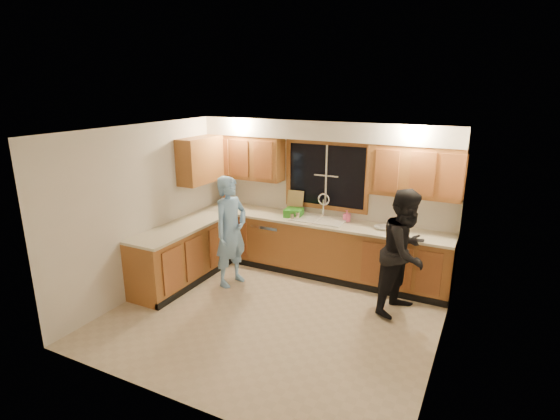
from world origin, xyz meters
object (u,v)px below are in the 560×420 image
(bowl, at_px, (381,228))
(dish_crate, at_px, (294,213))
(man, at_px, (231,231))
(dishwasher, at_px, (272,242))
(stove, at_px, (158,267))
(soap_bottle, at_px, (347,216))
(woman, at_px, (405,252))
(sink, at_px, (319,223))
(knife_block, at_px, (227,201))

(bowl, bearing_deg, dish_crate, -179.84)
(dish_crate, bearing_deg, man, -122.31)
(dishwasher, bearing_deg, stove, -117.69)
(stove, distance_m, soap_bottle, 3.02)
(stove, relative_size, soap_bottle, 4.80)
(soap_bottle, relative_size, bowl, 0.91)
(woman, bearing_deg, man, 114.93)
(stove, height_order, soap_bottle, soap_bottle)
(bowl, bearing_deg, dishwasher, -179.70)
(sink, relative_size, stove, 0.96)
(dishwasher, distance_m, dish_crate, 0.70)
(knife_block, bearing_deg, soap_bottle, -12.23)
(dishwasher, xyz_separation_m, stove, (-0.95, -1.81, 0.04))
(man, bearing_deg, stove, 150.01)
(dish_crate, relative_size, bowl, 1.38)
(woman, relative_size, knife_block, 8.14)
(stove, distance_m, knife_block, 1.93)
(soap_bottle, xyz_separation_m, bowl, (0.60, -0.14, -0.07))
(knife_block, xyz_separation_m, dish_crate, (1.33, -0.03, -0.04))
(dishwasher, bearing_deg, dish_crate, 0.81)
(stove, bearing_deg, man, 48.75)
(bowl, bearing_deg, woman, -53.09)
(man, distance_m, dish_crate, 1.15)
(stove, xyz_separation_m, knife_block, (0.02, 1.84, 0.58))
(dishwasher, relative_size, dish_crate, 2.88)
(knife_block, bearing_deg, bowl, -15.83)
(stove, height_order, man, man)
(sink, relative_size, man, 0.50)
(man, bearing_deg, knife_block, 47.08)
(woman, xyz_separation_m, soap_bottle, (-1.09, 0.80, 0.15))
(dish_crate, bearing_deg, dishwasher, -179.19)
(man, relative_size, knife_block, 8.08)
(sink, bearing_deg, bowl, -0.28)
(man, distance_m, bowl, 2.29)
(bowl, bearing_deg, sink, 179.72)
(woman, distance_m, knife_block, 3.36)
(soap_bottle, height_order, bowl, soap_bottle)
(stove, height_order, dish_crate, dish_crate)
(dishwasher, xyz_separation_m, knife_block, (-0.93, 0.03, 0.62))
(sink, height_order, stove, sink)
(stove, distance_m, woman, 3.54)
(dishwasher, distance_m, knife_block, 1.11)
(sink, bearing_deg, dishwasher, -179.01)
(woman, xyz_separation_m, bowl, (-0.49, 0.66, 0.08))
(soap_bottle, bearing_deg, man, -143.00)
(sink, distance_m, dish_crate, 0.46)
(soap_bottle, bearing_deg, stove, -138.57)
(sink, xyz_separation_m, dishwasher, (-0.85, -0.01, -0.45))
(stove, bearing_deg, soap_bottle, 41.43)
(stove, distance_m, dish_crate, 2.33)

